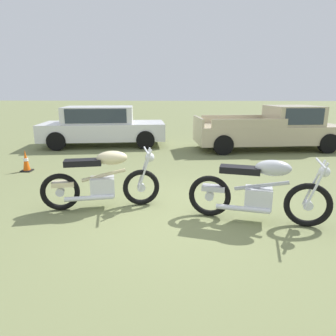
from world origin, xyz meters
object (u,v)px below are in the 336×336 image
car_white (102,124)px  motorcycle_silver (259,191)px  pickup_truck_beige (275,128)px  motorcycle_cream (103,180)px  traffic_cone (26,161)px

car_white → motorcycle_silver: bearing=-65.7°
motorcycle_silver → pickup_truck_beige: (1.99, 6.07, 0.26)m
motorcycle_cream → pickup_truck_beige: size_ratio=0.39×
pickup_truck_beige → traffic_cone: pickup_truck_beige is taller
motorcycle_cream → pickup_truck_beige: pickup_truck_beige is taller
motorcycle_silver → pickup_truck_beige: bearing=84.8°
motorcycle_cream → pickup_truck_beige: (4.53, 5.62, 0.26)m
car_white → pickup_truck_beige: (6.15, -0.47, -0.05)m
motorcycle_cream → motorcycle_silver: (2.53, -0.45, -0.00)m
motorcycle_silver → traffic_cone: size_ratio=3.82×
pickup_truck_beige → car_white: bearing=168.2°
motorcycle_cream → traffic_cone: (-2.58, 2.30, -0.24)m
motorcycle_silver → traffic_cone: 5.81m
motorcycle_cream → car_white: size_ratio=0.43×
traffic_cone → pickup_truck_beige: bearing=25.0°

